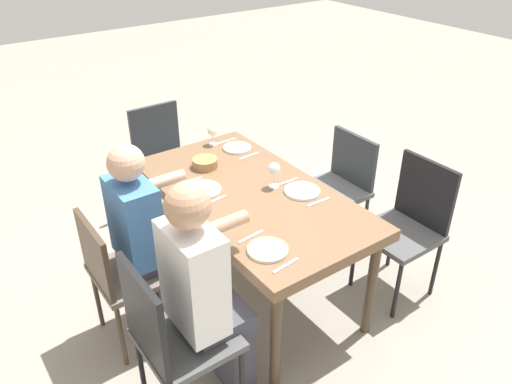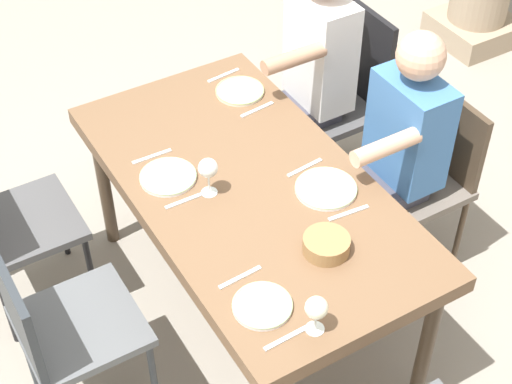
# 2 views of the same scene
# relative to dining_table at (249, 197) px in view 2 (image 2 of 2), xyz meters

# --- Properties ---
(ground_plane) EXTENTS (16.00, 16.00, 0.00)m
(ground_plane) POSITION_rel_dining_table_xyz_m (0.00, 0.00, -0.70)
(ground_plane) COLOR gray
(dining_table) EXTENTS (1.64, 0.87, 0.78)m
(dining_table) POSITION_rel_dining_table_xyz_m (0.00, 0.00, 0.00)
(dining_table) COLOR brown
(dining_table) RESTS_ON ground
(chair_west_north) EXTENTS (0.44, 0.44, 0.97)m
(chair_west_north) POSITION_rel_dining_table_xyz_m (-0.57, 0.86, -0.15)
(chair_west_north) COLOR #4F4F50
(chair_west_north) RESTS_ON ground
(chair_west_south) EXTENTS (0.44, 0.44, 0.93)m
(chair_west_south) POSITION_rel_dining_table_xyz_m (-0.57, -0.86, -0.17)
(chair_west_south) COLOR #4F4F50
(chair_west_south) RESTS_ON ground
(chair_mid_north) EXTENTS (0.44, 0.44, 0.87)m
(chair_mid_north) POSITION_rel_dining_table_xyz_m (0.07, 0.85, -0.19)
(chair_mid_north) COLOR #6A6158
(chair_mid_north) RESTS_ON ground
(chair_mid_south) EXTENTS (0.44, 0.44, 0.88)m
(chair_mid_south) POSITION_rel_dining_table_xyz_m (0.07, -0.85, -0.18)
(chair_mid_south) COLOR #5B5E61
(chair_mid_south) RESTS_ON ground
(diner_woman_green) EXTENTS (0.35, 0.49, 1.26)m
(diner_woman_green) POSITION_rel_dining_table_xyz_m (0.07, 0.66, -0.03)
(diner_woman_green) COLOR #3F3F4C
(diner_woman_green) RESTS_ON ground
(diner_man_white) EXTENTS (0.35, 0.49, 1.33)m
(diner_man_white) POSITION_rel_dining_table_xyz_m (-0.57, 0.65, 0.01)
(diner_man_white) COLOR #3F3F4C
(diner_man_white) RESTS_ON ground
(plate_0) EXTENTS (0.22, 0.22, 0.02)m
(plate_0) POSITION_rel_dining_table_xyz_m (-0.54, 0.27, 0.08)
(plate_0) COLOR silver
(plate_0) RESTS_ON dining_table
(fork_0) EXTENTS (0.03, 0.17, 0.01)m
(fork_0) POSITION_rel_dining_table_xyz_m (-0.69, 0.27, 0.07)
(fork_0) COLOR silver
(fork_0) RESTS_ON dining_table
(spoon_0) EXTENTS (0.03, 0.17, 0.01)m
(spoon_0) POSITION_rel_dining_table_xyz_m (-0.39, 0.27, 0.07)
(spoon_0) COLOR silver
(spoon_0) RESTS_ON dining_table
(plate_1) EXTENTS (0.23, 0.23, 0.02)m
(plate_1) POSITION_rel_dining_table_xyz_m (-0.19, -0.26, 0.08)
(plate_1) COLOR white
(plate_1) RESTS_ON dining_table
(wine_glass_1) EXTENTS (0.08, 0.08, 0.17)m
(wine_glass_1) POSITION_rel_dining_table_xyz_m (-0.04, -0.16, 0.19)
(wine_glass_1) COLOR white
(wine_glass_1) RESTS_ON dining_table
(fork_1) EXTENTS (0.02, 0.17, 0.01)m
(fork_1) POSITION_rel_dining_table_xyz_m (-0.34, -0.26, 0.07)
(fork_1) COLOR silver
(fork_1) RESTS_ON dining_table
(spoon_1) EXTENTS (0.02, 0.17, 0.01)m
(spoon_1) POSITION_rel_dining_table_xyz_m (-0.04, -0.26, 0.07)
(spoon_1) COLOR silver
(spoon_1) RESTS_ON dining_table
(plate_2) EXTENTS (0.24, 0.24, 0.02)m
(plate_2) POSITION_rel_dining_table_xyz_m (0.18, 0.24, 0.08)
(plate_2) COLOR white
(plate_2) RESTS_ON dining_table
(fork_2) EXTENTS (0.03, 0.17, 0.01)m
(fork_2) POSITION_rel_dining_table_xyz_m (0.03, 0.24, 0.07)
(fork_2) COLOR silver
(fork_2) RESTS_ON dining_table
(spoon_2) EXTENTS (0.03, 0.17, 0.01)m
(spoon_2) POSITION_rel_dining_table_xyz_m (0.33, 0.24, 0.07)
(spoon_2) COLOR silver
(spoon_2) RESTS_ON dining_table
(plate_3) EXTENTS (0.21, 0.21, 0.02)m
(plate_3) POSITION_rel_dining_table_xyz_m (0.55, -0.27, 0.08)
(plate_3) COLOR white
(plate_3) RESTS_ON dining_table
(wine_glass_3) EXTENTS (0.08, 0.08, 0.15)m
(wine_glass_3) POSITION_rel_dining_table_xyz_m (0.72, -0.17, 0.18)
(wine_glass_3) COLOR white
(wine_glass_3) RESTS_ON dining_table
(fork_3) EXTENTS (0.03, 0.17, 0.01)m
(fork_3) POSITION_rel_dining_table_xyz_m (0.40, -0.27, 0.07)
(fork_3) COLOR silver
(fork_3) RESTS_ON dining_table
(spoon_3) EXTENTS (0.02, 0.17, 0.01)m
(spoon_3) POSITION_rel_dining_table_xyz_m (0.70, -0.27, 0.07)
(spoon_3) COLOR silver
(spoon_3) RESTS_ON dining_table
(bread_basket) EXTENTS (0.17, 0.17, 0.06)m
(bread_basket) POSITION_rel_dining_table_xyz_m (0.44, 0.06, 0.10)
(bread_basket) COLOR #9E7547
(bread_basket) RESTS_ON dining_table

